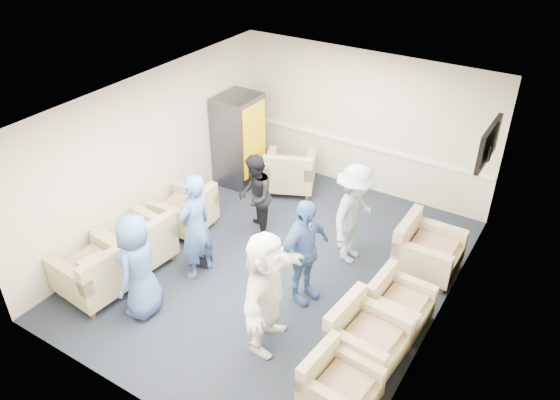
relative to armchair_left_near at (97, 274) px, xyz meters
The scene contains 25 objects.
floor 2.72m from the armchair_left_near, 45.66° to the left, with size 6.00×6.00×0.00m, color black.
ceiling 3.56m from the armchair_left_near, 45.66° to the left, with size 6.00×6.00×0.00m, color white.
back_wall 5.37m from the armchair_left_near, 69.07° to the left, with size 5.00×0.02×2.70m, color beige.
front_wall 2.38m from the armchair_left_near, 29.59° to the right, with size 5.00×0.02×2.70m, color beige.
left_wall 2.25m from the armchair_left_near, 107.67° to the left, with size 0.02×6.00×2.70m, color beige.
right_wall 4.89m from the armchair_left_near, 23.75° to the left, with size 0.02×6.00×2.70m, color beige.
chair_rail 5.29m from the armchair_left_near, 68.99° to the left, with size 4.98×0.04×0.06m, color white.
tv 5.95m from the armchair_left_near, 40.79° to the left, with size 0.10×1.00×0.58m.
armchair_left_near is the anchor object (origin of this frame).
armchair_left_mid 0.84m from the armchair_left_near, 89.76° to the left, with size 1.03×1.03×0.75m.
armchair_left_far 1.98m from the armchair_left_near, 89.33° to the left, with size 0.94×0.94×0.69m.
armchair_right_near 3.84m from the armchair_left_near, ahead, with size 0.83×0.83×0.61m.
armchair_right_midnear 3.92m from the armchair_left_near, 13.84° to the left, with size 0.93×0.93×0.68m.
armchair_right_midfar 4.31m from the armchair_left_near, 24.67° to the left, with size 0.79×0.79×0.60m.
armchair_right_far 4.93m from the armchair_left_near, 38.61° to the left, with size 0.91×0.91×0.73m.
armchair_corner 4.13m from the armchair_left_near, 78.55° to the left, with size 1.23×1.23×0.74m.
vending_machine 3.91m from the armchair_left_near, 93.07° to the left, with size 0.73×0.85×1.78m.
backpack 1.57m from the armchair_left_near, 58.54° to the left, with size 0.35×0.29×0.52m.
pillow 0.18m from the armchair_left_near, 159.53° to the left, with size 0.40×0.30×0.12m, color beige.
person_front_left 0.91m from the armchair_left_near, ahead, with size 0.78×0.51×1.60m, color #3F5E97.
person_mid_left 1.57m from the armchair_left_near, 51.05° to the left, with size 0.63×0.41×1.73m, color #3F5E97.
person_back_left 2.75m from the armchair_left_near, 66.65° to the left, with size 0.72×0.56×1.48m, color black.
person_back_right 3.93m from the armchair_left_near, 44.65° to the left, with size 1.09×0.63×1.68m, color silver.
person_mid_right 3.03m from the armchair_left_near, 30.42° to the left, with size 0.97×0.41×1.66m, color #3F5E97.
person_front_right 2.71m from the armchair_left_near, 11.30° to the left, with size 1.61×0.51×1.74m, color white.
Camera 1 is at (3.63, -5.74, 5.49)m, focal length 35.00 mm.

